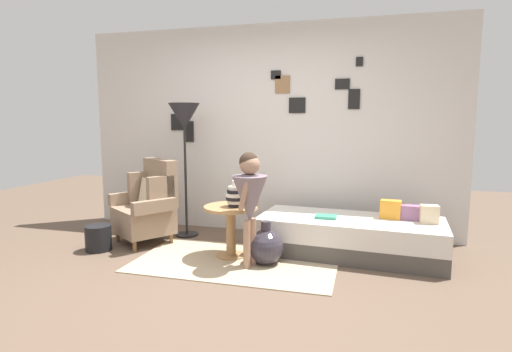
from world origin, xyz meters
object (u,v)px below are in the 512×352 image
(floor_lamp, at_px, (184,122))
(book_on_daybed, at_px, (326,217))
(magazine_basket, at_px, (98,238))
(demijohn_near, at_px, (266,247))
(vase_striped, at_px, (236,196))
(armchair, at_px, (149,205))
(daybed, at_px, (350,236))
(side_table, at_px, (231,221))
(person_child, at_px, (250,195))

(floor_lamp, bearing_deg, book_on_daybed, -9.65)
(book_on_daybed, distance_m, magazine_basket, 2.50)
(book_on_daybed, relative_size, demijohn_near, 0.50)
(vase_striped, bearing_deg, armchair, 166.86)
(armchair, bearing_deg, demijohn_near, -14.44)
(magazine_basket, bearing_deg, vase_striped, 6.71)
(demijohn_near, bearing_deg, daybed, 33.18)
(side_table, bearing_deg, magazine_basket, -172.88)
(person_child, height_order, book_on_daybed, person_child)
(armchair, xyz_separation_m, magazine_basket, (-0.37, -0.45, -0.30))
(vase_striped, xyz_separation_m, magazine_basket, (-1.54, -0.18, -0.52))
(armchair, distance_m, side_table, 1.14)
(side_table, xyz_separation_m, book_on_daybed, (0.95, 0.33, 0.03))
(side_table, distance_m, demijohn_near, 0.47)
(armchair, relative_size, daybed, 0.50)
(floor_lamp, relative_size, demijohn_near, 3.72)
(side_table, bearing_deg, person_child, -41.78)
(magazine_basket, bearing_deg, person_child, -2.04)
(vase_striped, bearing_deg, book_on_daybed, 20.33)
(floor_lamp, relative_size, person_child, 1.45)
(daybed, bearing_deg, side_table, -161.79)
(armchair, xyz_separation_m, vase_striped, (1.17, -0.27, 0.22))
(side_table, relative_size, vase_striped, 2.07)
(armchair, relative_size, magazine_basket, 3.46)
(daybed, distance_m, floor_lamp, 2.34)
(demijohn_near, relative_size, magazine_basket, 1.56)
(vase_striped, distance_m, floor_lamp, 1.30)
(person_child, bearing_deg, floor_lamp, 140.97)
(armchair, distance_m, demijohn_near, 1.59)
(side_table, distance_m, floor_lamp, 1.43)
(side_table, xyz_separation_m, vase_striped, (0.06, -0.00, 0.27))
(demijohn_near, bearing_deg, armchair, 165.56)
(floor_lamp, bearing_deg, demijohn_near, -31.79)
(vase_striped, bearing_deg, demijohn_near, -18.68)
(armchair, distance_m, book_on_daybed, 2.06)
(person_child, xyz_separation_m, book_on_daybed, (0.67, 0.57, -0.31))
(armchair, xyz_separation_m, book_on_daybed, (2.06, 0.06, -0.02))
(magazine_basket, bearing_deg, demijohn_near, 1.88)
(book_on_daybed, bearing_deg, armchair, -178.38)
(side_table, xyz_separation_m, person_child, (0.28, -0.25, 0.33))
(side_table, bearing_deg, armchair, 166.44)
(daybed, relative_size, magazine_basket, 6.99)
(side_table, height_order, floor_lamp, floor_lamp)
(daybed, bearing_deg, vase_striped, -160.76)
(daybed, xyz_separation_m, person_child, (-0.92, -0.64, 0.52))
(daybed, bearing_deg, demijohn_near, -146.82)
(demijohn_near, bearing_deg, person_child, -136.08)
(person_child, bearing_deg, book_on_daybed, 40.55)
(floor_lamp, distance_m, magazine_basket, 1.65)
(vase_striped, distance_m, demijohn_near, 0.60)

